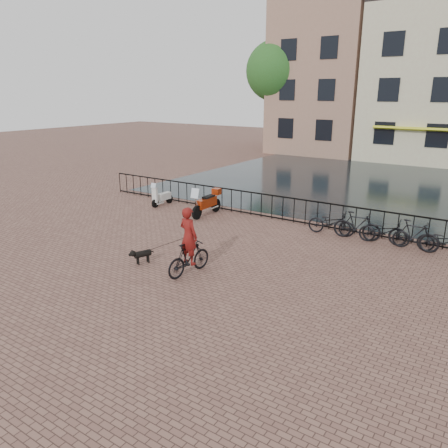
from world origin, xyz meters
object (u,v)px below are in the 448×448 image
Objects in this scene: motorcycle at (207,200)px; scooter at (162,193)px; dog at (143,256)px; cyclist at (189,245)px.

scooter is (-2.72, 0.22, -0.09)m from motorcycle.
dog is 5.76m from motorcycle.
dog is 0.62× the size of scooter.
motorcycle is at bearing 127.80° from dog.
cyclist is at bearing -43.62° from scooter.
cyclist is at bearing -60.22° from motorcycle.
dog is 7.20m from scooter.
motorcycle reaches higher than scooter.
scooter reaches higher than dog.
motorcycle is at bearing -51.52° from cyclist.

